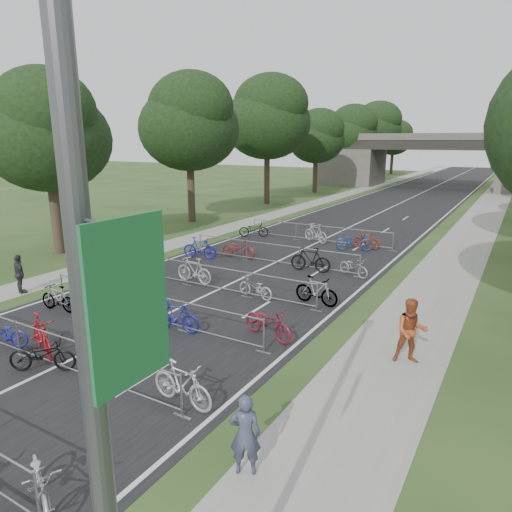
{
  "coord_description": "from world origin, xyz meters",
  "views": [
    {
      "loc": [
        10.76,
        0.09,
        6.19
      ],
      "look_at": [
        0.61,
        17.32,
        1.1
      ],
      "focal_mm": 32.0,
      "sensor_mm": 36.0,
      "label": 1
    }
  ],
  "objects": [
    {
      "name": "bike_18",
      "position": [
        1.88,
        15.1,
        0.44
      ],
      "size": [
        1.75,
        0.85,
        0.88
      ],
      "primitive_type": "imported",
      "rotation": [
        0.0,
        0.0,
        4.55
      ],
      "color": "#A5A5AD",
      "rests_on": "ground"
    },
    {
      "name": "bike_12",
      "position": [
        -3.68,
        10.12,
        0.5
      ],
      "size": [
        1.7,
        0.61,
        1.0
      ],
      "primitive_type": "imported",
      "rotation": [
        0.0,
        0.0,
        4.8
      ],
      "color": "#929499",
      "rests_on": "ground"
    },
    {
      "name": "lamppost",
      "position": [
        8.33,
        2.0,
        4.28
      ],
      "size": [
        0.61,
        0.65,
        8.21
      ],
      "color": "#4C4C51",
      "rests_on": "ground"
    },
    {
      "name": "bike_23",
      "position": [
        4.3,
        20.06,
        0.45
      ],
      "size": [
        1.81,
        1.25,
        0.9
      ],
      "primitive_type": "imported",
      "rotation": [
        0.0,
        0.0,
        1.15
      ],
      "color": "#94949A",
      "rests_on": "ground"
    },
    {
      "name": "bike_27",
      "position": [
        3.06,
        25.87,
        0.51
      ],
      "size": [
        1.72,
        0.64,
        1.01
      ],
      "primitive_type": "imported",
      "rotation": [
        0.0,
        0.0,
        1.47
      ],
      "color": "maroon",
      "rests_on": "ground"
    },
    {
      "name": "bike_24",
      "position": [
        -4.3,
        25.37,
        0.51
      ],
      "size": [
        2.02,
        1.46,
        1.01
      ],
      "primitive_type": "imported",
      "rotation": [
        0.0,
        0.0,
        2.03
      ],
      "color": "black",
      "rests_on": "ground"
    },
    {
      "name": "sidewalk_right",
      "position": [
        8.0,
        50.0,
        0.01
      ],
      "size": [
        3.0,
        140.0,
        0.01
      ],
      "primitive_type": "cube",
      "color": "gray",
      "rests_on": "ground"
    },
    {
      "name": "tree_left_3",
      "position": [
        -11.39,
        51.93,
        6.49
      ],
      "size": [
        6.72,
        6.72,
        10.25
      ],
      "color": "#33261C",
      "rests_on": "ground"
    },
    {
      "name": "tree_left_4",
      "position": [
        -11.39,
        63.93,
        7.3
      ],
      "size": [
        7.56,
        7.56,
        11.53
      ],
      "color": "#33261C",
      "rests_on": "ground"
    },
    {
      "name": "bike_16",
      "position": [
        -4.3,
        14.58,
        0.44
      ],
      "size": [
        1.77,
        1.28,
        0.88
      ],
      "primitive_type": "imported",
      "rotation": [
        0.0,
        0.0,
        2.04
      ],
      "color": "black",
      "rests_on": "ground"
    },
    {
      "name": "barrier_row_4",
      "position": [
        0.0,
        15.0,
        0.55
      ],
      "size": [
        9.7,
        0.08,
        1.1
      ],
      "color": "#929499",
      "rests_on": "ground"
    },
    {
      "name": "bike_14",
      "position": [
        1.32,
        10.91,
        0.52
      ],
      "size": [
        1.79,
        0.69,
        1.05
      ],
      "primitive_type": "imported",
      "rotation": [
        0.0,
        0.0,
        1.68
      ],
      "color": "navy",
      "rests_on": "ground"
    },
    {
      "name": "bike_13",
      "position": [
        -2.8,
        10.88,
        0.44
      ],
      "size": [
        1.74,
        0.79,
        0.88
      ],
      "primitive_type": "imported",
      "rotation": [
        0.0,
        0.0,
        1.7
      ],
      "color": "#929499",
      "rests_on": "ground"
    },
    {
      "name": "sidewalk_left",
      "position": [
        -7.5,
        50.0,
        0.01
      ],
      "size": [
        2.0,
        140.0,
        0.01
      ],
      "primitive_type": "cube",
      "color": "gray",
      "rests_on": "ground"
    },
    {
      "name": "bike_22",
      "position": [
        2.24,
        19.73,
        0.61
      ],
      "size": [
        2.06,
        0.74,
        1.21
      ],
      "primitive_type": "imported",
      "rotation": [
        0.0,
        0.0,
        4.8
      ],
      "color": "black",
      "rests_on": "ground"
    },
    {
      "name": "pedestrian_c",
      "position": [
        -6.8,
        10.66,
        0.82
      ],
      "size": [
        1.04,
        0.66,
        1.65
      ],
      "primitive_type": "imported",
      "rotation": [
        0.0,
        0.0,
        2.85
      ],
      "color": "#2B2B2E",
      "rests_on": "ground"
    },
    {
      "name": "tree_left_1",
      "position": [
        -11.39,
        27.93,
        7.3
      ],
      "size": [
        7.56,
        7.56,
        11.53
      ],
      "color": "#33261C",
      "rests_on": "ground"
    },
    {
      "name": "pedestrian_b",
      "position": [
        8.48,
        12.61,
        0.95
      ],
      "size": [
        1.12,
        1.02,
        1.89
      ],
      "primitive_type": "imported",
      "rotation": [
        0.0,
        0.0,
        0.4
      ],
      "color": "#954220",
      "rests_on": "ground"
    },
    {
      "name": "bike_26",
      "position": [
        2.64,
        24.99,
        0.55
      ],
      "size": [
        2.23,
        1.44,
        1.11
      ],
      "primitive_type": "imported",
      "rotation": [
        0.0,
        0.0,
        1.94
      ],
      "color": "navy",
      "rests_on": "ground"
    },
    {
      "name": "lane_markings",
      "position": [
        0.0,
        50.0,
        0.0
      ],
      "size": [
        0.12,
        140.0,
        0.0
      ],
      "primitive_type": "cube",
      "color": "silver",
      "rests_on": "ground"
    },
    {
      "name": "bike_9",
      "position": [
        -0.95,
        7.55,
        0.62
      ],
      "size": [
        2.12,
        1.32,
        1.24
      ],
      "primitive_type": "imported",
      "rotation": [
        0.0,
        0.0,
        1.18
      ],
      "color": "maroon",
      "rests_on": "ground"
    },
    {
      "name": "pedestrian_a",
      "position": [
        6.8,
        6.42,
        0.83
      ],
      "size": [
        0.72,
        0.64,
        1.65
      ],
      "primitive_type": "imported",
      "rotation": [
        0.0,
        0.0,
        3.64
      ],
      "color": "#383C55",
      "rests_on": "ground"
    },
    {
      "name": "bike_21",
      "position": [
        -2.17,
        20.18,
        0.53
      ],
      "size": [
        2.03,
        0.71,
        1.07
      ],
      "primitive_type": "imported",
      "rotation": [
        0.0,
        0.0,
        1.57
      ],
      "color": "maroon",
      "rests_on": "ground"
    },
    {
      "name": "bike_25",
      "position": [
        -0.14,
        25.9,
        0.59
      ],
      "size": [
        2.02,
        1.29,
        1.18
      ],
      "primitive_type": "imported",
      "rotation": [
        0.0,
        0.0,
        4.3
      ],
      "color": "#A5A5AD",
      "rests_on": "ground"
    },
    {
      "name": "bike_10",
      "position": [
        -0.1,
        6.96,
        0.48
      ],
      "size": [
        1.9,
        1.49,
        0.96
      ],
      "primitive_type": "imported",
      "rotation": [
        0.0,
        0.0,
        2.11
      ],
      "color": "black",
      "rests_on": "ground"
    },
    {
      "name": "bike_11",
      "position": [
        4.3,
        7.59,
        0.55
      ],
      "size": [
        1.88,
        0.65,
        1.11
      ],
      "primitive_type": "imported",
      "rotation": [
        0.0,
        0.0,
        1.5
      ],
      "color": "silver",
      "rests_on": "ground"
    },
    {
      "name": "bike_19",
      "position": [
        4.3,
        15.66,
        0.55
      ],
      "size": [
        1.88,
        0.71,
        1.1
      ],
      "primitive_type": "imported",
      "rotation": [
        0.0,
        0.0,
        1.47
      ],
      "color": "#929499",
      "rests_on": "ground"
    },
    {
      "name": "bike_20",
      "position": [
        -3.91,
        19.06,
        0.57
      ],
      "size": [
        1.98,
        0.93,
        1.15
      ],
      "primitive_type": "imported",
      "rotation": [
        0.0,
        0.0,
        1.78
      ],
      "color": "navy",
      "rests_on": "ground"
    },
    {
      "name": "barrier_row_6",
      "position": [
        0.0,
        26.0,
        0.55
      ],
      "size": [
        9.7,
        0.08,
        1.1
      ],
      "color": "#929499",
      "rests_on": "ground"
    },
    {
      "name": "tree_left_6",
      "position": [
        -11.39,
        87.93,
        6.49
      ],
      "size": [
        6.72,
        6.72,
        10.25
      ],
      "color": "#33261C",
      "rests_on": "ground"
    },
    {
      "name": "overpass_bridge",
      "position": [
        0.0,
        65.0,
        3.53
      ],
      "size": [
        31.0,
        8.0,
        7.05
      ],
      "color": "#4F4B46",
      "rests_on": "ground"
    },
    {
      "name": "tree_left_0",
      "position": [
        -11.39,
        15.93,
        6.49
      ],
      "size": [
        6.72,
        6.72,
        10.25
      ],
      "color": "#33261C",
      "rests_on": "ground"
    },
    {
      "name": "road",
      "position": [
        0.0,
        50.0,
        0.01
      ],
      "size": [
        11.0,
        140.0,
        0.01
      ],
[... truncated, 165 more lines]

